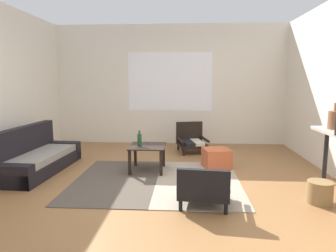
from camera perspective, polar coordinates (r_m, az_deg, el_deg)
name	(u,v)px	position (r m, az deg, el deg)	size (l,w,h in m)	color
ground_plane	(158,187)	(4.24, -1.88, -11.45)	(7.80, 7.80, 0.00)	olive
far_wall_with_window	(170,85)	(7.04, 0.39, 7.72)	(5.60, 0.13, 2.70)	silver
area_rug	(157,181)	(4.50, -2.10, -10.19)	(2.39, 2.04, 0.01)	#4C4238
couch	(35,158)	(5.34, -23.61, -5.51)	(0.76, 1.78, 0.72)	black
coffee_table	(148,150)	(4.90, -3.87, -4.59)	(0.57, 0.60, 0.42)	black
armchair_by_window	(191,139)	(6.28, 4.38, -2.53)	(0.68, 0.71, 0.59)	black
armchair_striped_foreground	(204,188)	(3.59, 6.76, -11.47)	(0.64, 0.60, 0.49)	black
ottoman_orange	(216,158)	(5.16, 9.05, -6.02)	(0.41, 0.41, 0.33)	#BC5633
glass_bottle	(139,140)	(4.81, -5.38, -2.61)	(0.07, 0.07, 0.25)	#194723
wicker_basket	(320,192)	(4.12, 26.59, -11.05)	(0.29, 0.29, 0.27)	olive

